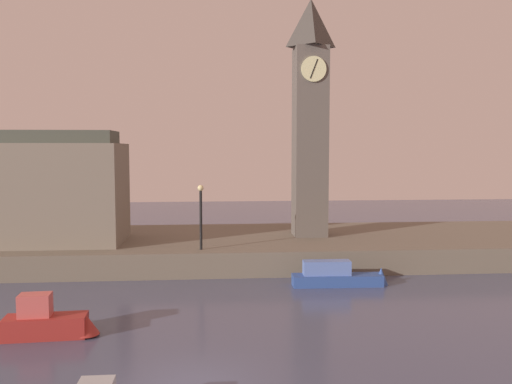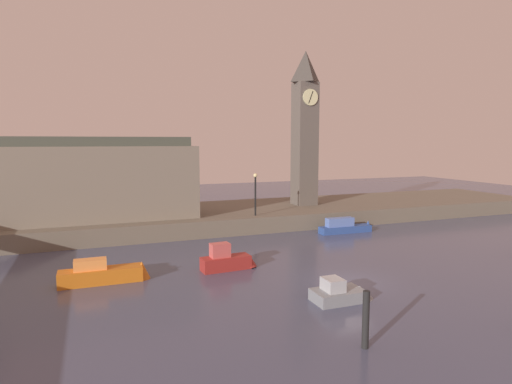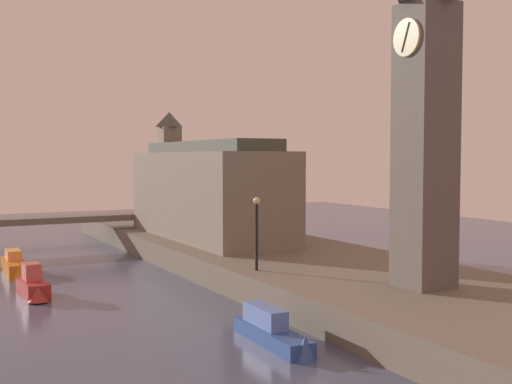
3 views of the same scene
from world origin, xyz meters
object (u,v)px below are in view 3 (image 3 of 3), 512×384
object	(u,v)px
parliament_hall	(206,191)
boat_patrol_orange	(15,266)
streetlamp	(257,225)
clock_tower	(426,105)
boat_tour_blue	(276,334)
boat_dinghy_red	(34,287)

from	to	relation	value
parliament_hall	boat_patrol_orange	xyz separation A→B (m)	(0.96, -13.58, -4.41)
parliament_hall	streetlamp	xyz separation A→B (m)	(14.14, -3.32, -1.05)
clock_tower	streetlamp	distance (m)	10.52
streetlamp	boat_tour_blue	size ratio (longest dim) A/B	0.71
streetlamp	boat_tour_blue	bearing A→B (deg)	-22.82
boat_patrol_orange	streetlamp	bearing A→B (deg)	37.90
boat_patrol_orange	parliament_hall	bearing A→B (deg)	94.03
parliament_hall	streetlamp	world-z (taller)	parliament_hall
clock_tower	streetlamp	world-z (taller)	clock_tower
parliament_hall	boat_dinghy_red	xyz separation A→B (m)	(8.37, -13.63, -4.35)
parliament_hall	boat_patrol_orange	bearing A→B (deg)	-85.97
boat_patrol_orange	boat_dinghy_red	bearing A→B (deg)	-0.40
clock_tower	streetlamp	bearing A→B (deg)	-147.48
boat_patrol_orange	boat_tour_blue	bearing A→B (deg)	18.38
parliament_hall	streetlamp	distance (m)	14.56
clock_tower	parliament_hall	size ratio (longest dim) A/B	0.90
clock_tower	parliament_hall	world-z (taller)	clock_tower
parliament_hall	boat_tour_blue	size ratio (longest dim) A/B	3.26
parliament_hall	boat_dinghy_red	bearing A→B (deg)	-58.45
boat_dinghy_red	streetlamp	bearing A→B (deg)	60.79
parliament_hall	boat_tour_blue	bearing A→B (deg)	-16.75
boat_tour_blue	parliament_hall	bearing A→B (deg)	163.25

